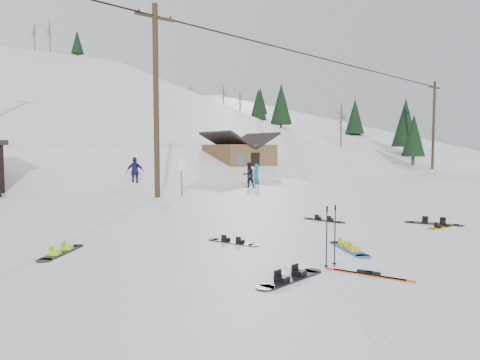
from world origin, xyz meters
TOP-DOWN VIEW (x-y plane):
  - ground at (0.00, 0.00)m, footprint 200.00×200.00m
  - ridge_right at (38.00, 50.00)m, footprint 45.66×93.98m
  - treeline_right at (36.00, 42.00)m, footprint 20.00×60.00m
  - utility_pole at (2.00, 14.00)m, footprint 2.00×0.26m
  - utility_pole_right at (34.00, 17.00)m, footprint 2.00×0.26m
  - trail_sign at (3.10, 13.58)m, footprint 0.50×0.09m
  - cabin at (15.00, 24.00)m, footprint 5.39×4.40m
  - hero_snowboard at (0.30, 1.63)m, footprint 0.97×1.56m
  - hero_skis at (-1.06, 0.16)m, footprint 0.61×1.53m
  - ski_poles at (-1.19, 0.93)m, footprint 0.33×0.09m
  - board_scatter_a at (-2.33, 0.86)m, footprint 1.65×0.48m
  - board_scatter_b at (-1.30, 3.84)m, footprint 0.63×1.37m
  - board_scatter_c at (-4.87, 5.34)m, footprint 1.25×1.23m
  - board_scatter_d at (5.06, 2.09)m, footprint 0.90×1.55m
  - board_scatter_e at (4.64, 1.63)m, footprint 1.31×0.37m
  - board_scatter_f at (2.94, 4.58)m, footprint 0.50×1.44m
  - skier_teal at (8.73, 14.61)m, footprint 0.59×0.46m
  - skier_dark at (8.89, 15.47)m, footprint 0.86×0.75m
  - skier_pink at (14.04, 22.50)m, footprint 1.15×0.87m
  - skier_navy at (3.66, 19.99)m, footprint 1.15×0.93m

SIDE VIEW (x-z plane):
  - ridge_right at x=38.00m, z-range -38.30..16.30m
  - ground at x=0.00m, z-range 0.00..0.00m
  - treeline_right at x=36.00m, z-range -5.00..5.00m
  - hero_skis at x=-1.06m, z-range -0.02..0.06m
  - board_scatter_e at x=4.64m, z-range -0.02..0.07m
  - board_scatter_b at x=-1.30m, z-range -0.02..0.08m
  - board_scatter_f at x=2.94m, z-range -0.02..0.08m
  - board_scatter_c at x=-4.87m, z-range -0.03..0.09m
  - board_scatter_a at x=-2.33m, z-range -0.03..0.09m
  - board_scatter_d at x=5.06m, z-range -0.03..0.09m
  - hero_snowboard at x=0.30m, z-range -0.03..0.09m
  - ski_poles at x=-1.19m, z-range 0.01..1.21m
  - skier_teal at x=8.73m, z-range 0.00..1.45m
  - skier_dark at x=8.89m, z-range 0.00..1.51m
  - skier_pink at x=14.04m, z-range 0.00..1.57m
  - skier_navy at x=3.66m, z-range 0.00..1.83m
  - trail_sign at x=3.10m, z-range 0.35..2.20m
  - cabin at x=15.00m, z-range -0.40..3.37m
  - utility_pole at x=2.00m, z-range 0.18..9.18m
  - utility_pole_right at x=34.00m, z-range 0.18..9.18m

